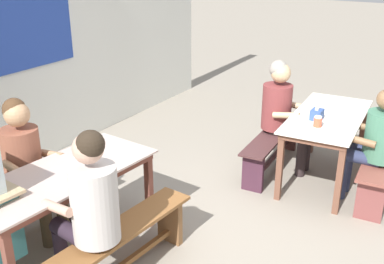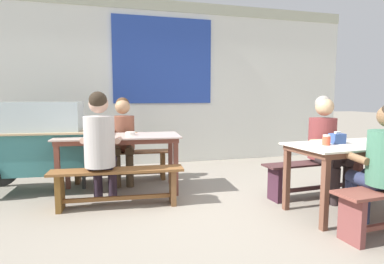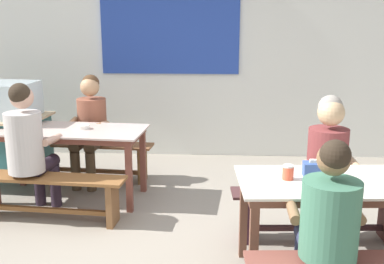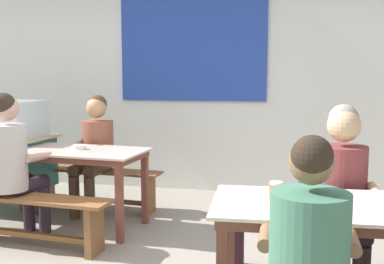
{
  "view_description": "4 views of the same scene",
  "coord_description": "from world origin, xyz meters",
  "px_view_note": "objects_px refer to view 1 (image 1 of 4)",
  "views": [
    {
      "loc": [
        -3.46,
        -1.64,
        2.49
      ],
      "look_at": [
        -0.29,
        0.3,
        0.99
      ],
      "focal_mm": 43.29,
      "sensor_mm": 36.0,
      "label": 1
    },
    {
      "loc": [
        -1.33,
        -3.27,
        1.29
      ],
      "look_at": [
        -0.22,
        0.69,
        0.83
      ],
      "focal_mm": 29.58,
      "sensor_mm": 36.0,
      "label": 2
    },
    {
      "loc": [
        0.43,
        -3.75,
        1.95
      ],
      "look_at": [
        0.21,
        0.27,
        0.95
      ],
      "focal_mm": 44.04,
      "sensor_mm": 36.0,
      "label": 3
    },
    {
      "loc": [
        1.04,
        -3.13,
        1.5
      ],
      "look_at": [
        0.19,
        0.79,
        1.0
      ],
      "focal_mm": 43.72,
      "sensor_mm": 36.0,
      "label": 4
    }
  ],
  "objects_px": {
    "bench_far_back": "(25,201)",
    "condiment_jar": "(318,122)",
    "dining_table_near": "(327,122)",
    "tissue_box": "(317,114)",
    "bench_near_back": "(272,145)",
    "person_right_near_table": "(282,108)",
    "person_near_front": "(377,138)",
    "bench_near_front": "(380,165)",
    "person_center_facing": "(27,159)",
    "person_left_back_turned": "(89,203)",
    "bench_far_front": "(118,247)",
    "soup_bowl": "(74,163)",
    "dining_table_far": "(63,181)"
  },
  "relations": [
    {
      "from": "person_left_back_turned",
      "to": "condiment_jar",
      "type": "bearing_deg",
      "value": -21.98
    },
    {
      "from": "bench_far_back",
      "to": "person_right_near_table",
      "type": "height_order",
      "value": "person_right_near_table"
    },
    {
      "from": "dining_table_near",
      "to": "bench_far_back",
      "type": "distance_m",
      "value": 3.22
    },
    {
      "from": "bench_near_front",
      "to": "person_center_facing",
      "type": "distance_m",
      "value": 3.59
    },
    {
      "from": "bench_near_back",
      "to": "person_center_facing",
      "type": "distance_m",
      "value": 2.78
    },
    {
      "from": "bench_near_front",
      "to": "person_right_near_table",
      "type": "relative_size",
      "value": 1.2
    },
    {
      "from": "person_center_facing",
      "to": "person_near_front",
      "type": "relative_size",
      "value": 1.03
    },
    {
      "from": "bench_far_back",
      "to": "dining_table_far",
      "type": "bearing_deg",
      "value": -94.8
    },
    {
      "from": "tissue_box",
      "to": "person_center_facing",
      "type": "bearing_deg",
      "value": 139.02
    },
    {
      "from": "dining_table_far",
      "to": "person_right_near_table",
      "type": "bearing_deg",
      "value": -20.08
    },
    {
      "from": "person_left_back_turned",
      "to": "person_near_front",
      "type": "xyz_separation_m",
      "value": [
        2.5,
        -1.5,
        -0.05
      ]
    },
    {
      "from": "dining_table_near",
      "to": "person_left_back_turned",
      "type": "bearing_deg",
      "value": 161.02
    },
    {
      "from": "bench_near_back",
      "to": "bench_far_front",
      "type": "bearing_deg",
      "value": 174.06
    },
    {
      "from": "bench_near_back",
      "to": "person_near_front",
      "type": "xyz_separation_m",
      "value": [
        -0.19,
        -1.16,
        0.42
      ]
    },
    {
      "from": "dining_table_near",
      "to": "tissue_box",
      "type": "xyz_separation_m",
      "value": [
        -0.2,
        0.07,
        0.14
      ]
    },
    {
      "from": "dining_table_far",
      "to": "bench_far_back",
      "type": "height_order",
      "value": "dining_table_far"
    },
    {
      "from": "person_left_back_turned",
      "to": "person_near_front",
      "type": "bearing_deg",
      "value": -30.91
    },
    {
      "from": "tissue_box",
      "to": "person_left_back_turned",
      "type": "bearing_deg",
      "value": 161.02
    },
    {
      "from": "dining_table_near",
      "to": "soup_bowl",
      "type": "height_order",
      "value": "soup_bowl"
    },
    {
      "from": "person_left_back_turned",
      "to": "bench_far_front",
      "type": "bearing_deg",
      "value": -22.96
    },
    {
      "from": "person_right_near_table",
      "to": "person_center_facing",
      "type": "distance_m",
      "value": 2.83
    },
    {
      "from": "dining_table_far",
      "to": "person_center_facing",
      "type": "height_order",
      "value": "person_center_facing"
    },
    {
      "from": "bench_far_front",
      "to": "soup_bowl",
      "type": "xyz_separation_m",
      "value": [
        0.2,
        0.61,
        0.49
      ]
    },
    {
      "from": "bench_near_back",
      "to": "soup_bowl",
      "type": "distance_m",
      "value": 2.51
    },
    {
      "from": "bench_far_back",
      "to": "person_right_near_table",
      "type": "relative_size",
      "value": 1.18
    },
    {
      "from": "bench_far_back",
      "to": "bench_far_front",
      "type": "bearing_deg",
      "value": -94.8
    },
    {
      "from": "person_left_back_turned",
      "to": "soup_bowl",
      "type": "xyz_separation_m",
      "value": [
        0.39,
        0.53,
        0.03
      ]
    },
    {
      "from": "bench_near_front",
      "to": "condiment_jar",
      "type": "distance_m",
      "value": 0.91
    },
    {
      "from": "bench_far_front",
      "to": "person_left_back_turned",
      "type": "xyz_separation_m",
      "value": [
        -0.18,
        0.08,
        0.46
      ]
    },
    {
      "from": "condiment_jar",
      "to": "person_right_near_table",
      "type": "bearing_deg",
      "value": 51.84
    },
    {
      "from": "bench_far_front",
      "to": "person_right_near_table",
      "type": "xyz_separation_m",
      "value": [
        2.57,
        -0.32,
        0.44
      ]
    },
    {
      "from": "person_center_facing",
      "to": "bench_near_front",
      "type": "bearing_deg",
      "value": -46.6
    },
    {
      "from": "dining_table_near",
      "to": "person_center_facing",
      "type": "bearing_deg",
      "value": 140.48
    },
    {
      "from": "bench_far_back",
      "to": "soup_bowl",
      "type": "bearing_deg",
      "value": -79.97
    },
    {
      "from": "person_center_facing",
      "to": "tissue_box",
      "type": "xyz_separation_m",
      "value": [
        2.21,
        -1.92,
        0.1
      ]
    },
    {
      "from": "bench_near_back",
      "to": "condiment_jar",
      "type": "bearing_deg",
      "value": -120.83
    },
    {
      "from": "tissue_box",
      "to": "soup_bowl",
      "type": "xyz_separation_m",
      "value": [
        -2.14,
        1.4,
        -0.03
      ]
    },
    {
      "from": "bench_near_front",
      "to": "tissue_box",
      "type": "bearing_deg",
      "value": 109.66
    },
    {
      "from": "dining_table_far",
      "to": "bench_far_front",
      "type": "distance_m",
      "value": 0.71
    },
    {
      "from": "dining_table_far",
      "to": "person_near_front",
      "type": "bearing_deg",
      "value": -41.68
    },
    {
      "from": "person_right_near_table",
      "to": "soup_bowl",
      "type": "relative_size",
      "value": 10.06
    },
    {
      "from": "bench_far_front",
      "to": "soup_bowl",
      "type": "height_order",
      "value": "soup_bowl"
    },
    {
      "from": "bench_near_back",
      "to": "person_right_near_table",
      "type": "height_order",
      "value": "person_right_near_table"
    },
    {
      "from": "bench_far_back",
      "to": "tissue_box",
      "type": "bearing_deg",
      "value": -41.57
    },
    {
      "from": "bench_far_front",
      "to": "person_near_front",
      "type": "bearing_deg",
      "value": -31.49
    },
    {
      "from": "person_right_near_table",
      "to": "person_near_front",
      "type": "relative_size",
      "value": 1.05
    },
    {
      "from": "bench_far_back",
      "to": "condiment_jar",
      "type": "distance_m",
      "value": 2.95
    },
    {
      "from": "person_right_near_table",
      "to": "condiment_jar",
      "type": "bearing_deg",
      "value": -128.16
    },
    {
      "from": "person_near_front",
      "to": "condiment_jar",
      "type": "height_order",
      "value": "person_near_front"
    },
    {
      "from": "bench_far_back",
      "to": "bench_far_front",
      "type": "distance_m",
      "value": 1.2
    }
  ]
}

